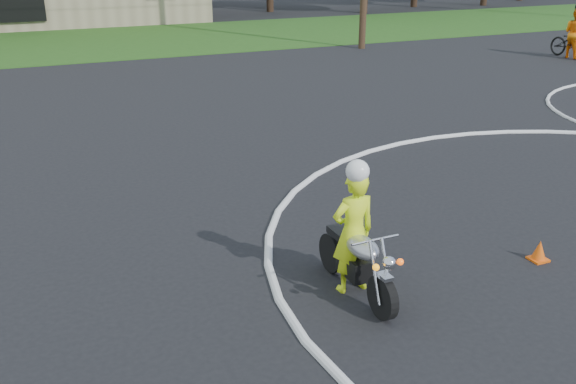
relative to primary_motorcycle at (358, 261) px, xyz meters
name	(u,v)px	position (x,y,z in m)	size (l,w,h in m)	color
grass_strip	(204,36)	(4.96, 23.29, -0.45)	(120.00, 10.00, 0.02)	#1E4714
primary_motorcycle	(358,261)	(0.00, 0.00, 0.00)	(0.64, 1.82, 0.96)	black
rider_primary_grp	(353,229)	(0.00, 0.13, 0.39)	(0.59, 0.39, 1.77)	#DFFF1A
rider_second_grp	(574,39)	(16.13, 12.04, 0.26)	(0.83, 2.16, 2.05)	black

